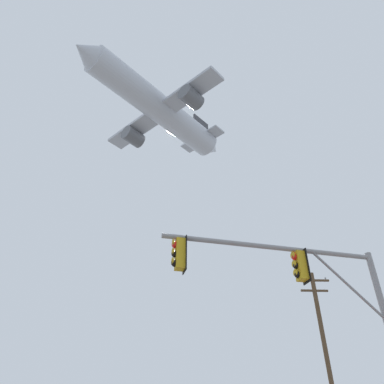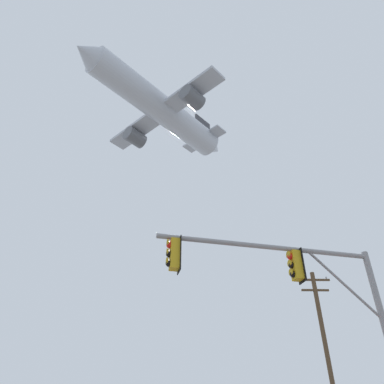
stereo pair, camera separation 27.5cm
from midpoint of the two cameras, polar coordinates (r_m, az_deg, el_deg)
signal_pole_near at (r=11.67m, az=17.43°, el=-14.32°), size 6.79×1.54×6.07m
utility_pole at (r=25.57m, az=20.25°, el=-21.71°), size 2.20×0.28×10.22m
airplane at (r=56.18m, az=-4.97°, el=12.78°), size 21.96×22.64×7.66m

